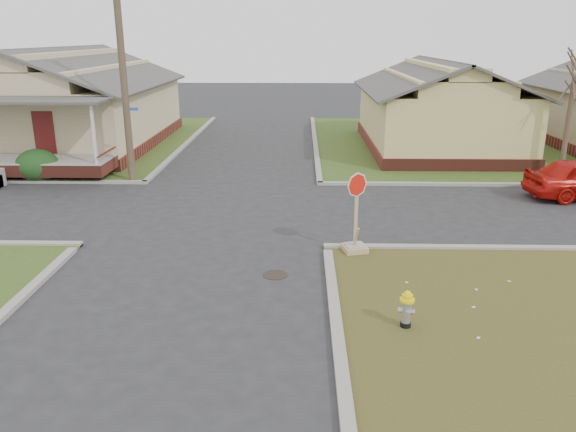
{
  "coord_description": "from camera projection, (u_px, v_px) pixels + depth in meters",
  "views": [
    {
      "loc": [
        2.85,
        -13.62,
        5.82
      ],
      "look_at": [
        2.48,
        1.0,
        1.1
      ],
      "focal_mm": 35.0,
      "sensor_mm": 36.0,
      "label": 1
    }
  ],
  "objects": [
    {
      "name": "corner_house",
      "position": [
        64.0,
        104.0,
        30.23
      ],
      "size": [
        10.1,
        15.5,
        5.3
      ],
      "color": "maroon",
      "rests_on": "ground"
    },
    {
      "name": "fire_hydrant",
      "position": [
        407.0,
        307.0,
        11.53
      ],
      "size": [
        0.3,
        0.3,
        0.81
      ],
      "rotation": [
        0.0,
        0.0,
        -0.28
      ],
      "color": "black",
      "rests_on": "ground"
    },
    {
      "name": "verge_far_left",
      "position": [
        26.0,
        141.0,
        32.24
      ],
      "size": [
        19.0,
        19.0,
        0.05
      ],
      "primitive_type": "cube",
      "color": "#334F1C",
      "rests_on": "ground"
    },
    {
      "name": "stop_sign",
      "position": [
        355.0,
        235.0,
        15.59
      ],
      "size": [
        0.64,
        0.63,
        2.27
      ],
      "rotation": [
        0.0,
        0.0,
        0.24
      ],
      "color": "tan",
      "rests_on": "ground"
    },
    {
      "name": "hedge_right",
      "position": [
        37.0,
        166.0,
        23.28
      ],
      "size": [
        1.61,
        1.32,
        1.23
      ],
      "primitive_type": "ellipsoid",
      "color": "#143413",
      "rests_on": "verge_far_left"
    },
    {
      "name": "manhole",
      "position": [
        275.0,
        275.0,
        14.29
      ],
      "size": [
        0.64,
        0.64,
        0.01
      ],
      "primitive_type": "cylinder",
      "color": "black",
      "rests_on": "ground"
    },
    {
      "name": "ground",
      "position": [
        193.0,
        266.0,
        14.82
      ],
      "size": [
        120.0,
        120.0,
        0.0
      ],
      "primitive_type": "plane",
      "color": "#252528",
      "rests_on": "ground"
    },
    {
      "name": "curbs",
      "position": [
        220.0,
        210.0,
        19.58
      ],
      "size": [
        80.0,
        40.0,
        0.12
      ],
      "primitive_type": null,
      "color": "gray",
      "rests_on": "ground"
    },
    {
      "name": "utility_pole",
      "position": [
        123.0,
        66.0,
        21.95
      ],
      "size": [
        1.8,
        0.28,
        9.0
      ],
      "color": "#483729",
      "rests_on": "ground"
    },
    {
      "name": "tree_mid_right",
      "position": [
        567.0,
        127.0,
        23.53
      ],
      "size": [
        0.22,
        0.22,
        4.2
      ],
      "primitive_type": "cylinder",
      "color": "#483729",
      "rests_on": "verge_far_right"
    },
    {
      "name": "side_house_yellow",
      "position": [
        437.0,
        107.0,
        29.61
      ],
      "size": [
        7.6,
        11.6,
        4.7
      ],
      "color": "maroon",
      "rests_on": "ground"
    }
  ]
}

